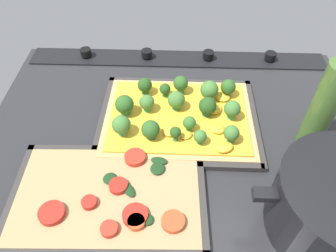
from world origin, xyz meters
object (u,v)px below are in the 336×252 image
object	(u,v)px
broccoli_pizza	(182,113)
oil_bottle	(328,105)
baking_tray_front	(181,120)
baking_tray_back	(111,197)
veggie_pizza_back	(113,196)

from	to	relation	value
broccoli_pizza	oil_bottle	size ratio (longest dim) A/B	1.29
baking_tray_front	broccoli_pizza	bearing A→B (deg)	-155.79
baking_tray_front	oil_bottle	size ratio (longest dim) A/B	1.39
broccoli_pizza	baking_tray_back	size ratio (longest dim) A/B	0.90
broccoli_pizza	veggie_pizza_back	size ratio (longest dim) A/B	0.97
baking_tray_back	veggie_pizza_back	xyz separation A→B (cm)	(-0.49, 0.24, 0.74)
baking_tray_back	oil_bottle	size ratio (longest dim) A/B	1.43
veggie_pizza_back	oil_bottle	distance (cm)	41.60
baking_tray_front	baking_tray_back	distance (cm)	22.59
broccoli_pizza	veggie_pizza_back	world-z (taller)	broccoli_pizza
baking_tray_back	baking_tray_front	bearing A→B (deg)	-122.22
baking_tray_back	veggie_pizza_back	size ratio (longest dim) A/B	1.08
oil_bottle	baking_tray_back	bearing A→B (deg)	20.52
baking_tray_front	oil_bottle	xyz separation A→B (cm)	(-26.32, 4.75, 9.86)
veggie_pizza_back	oil_bottle	bearing A→B (deg)	-158.92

